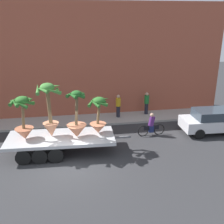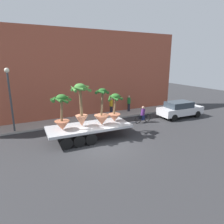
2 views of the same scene
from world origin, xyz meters
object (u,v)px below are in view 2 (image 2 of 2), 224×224
object	(u,v)px
street_lamp	(10,92)
potted_palm_middle	(62,114)
parked_car	(180,109)
cyclist	(143,115)
flatbed_trailer	(86,129)
potted_palm_extra	(81,106)
pedestrian_far_left	(129,103)
potted_palm_front	(102,113)
potted_palm_rear	(115,109)
pedestrian_near_gate	(111,106)

from	to	relation	value
street_lamp	potted_palm_middle	bearing A→B (deg)	-52.32
street_lamp	parked_car	bearing A→B (deg)	-10.04
parked_car	cyclist	bearing A→B (deg)	176.79
flatbed_trailer	parked_car	distance (m)	10.28
flatbed_trailer	potted_palm_extra	distance (m)	1.74
potted_palm_middle	cyclist	world-z (taller)	potted_palm_middle
pedestrian_far_left	cyclist	bearing A→B (deg)	-101.42
pedestrian_far_left	potted_palm_front	bearing A→B (deg)	-136.58
potted_palm_rear	potted_palm_extra	distance (m)	2.70
cyclist	street_lamp	xyz separation A→B (m)	(-10.48, 2.37, 2.56)
pedestrian_near_gate	pedestrian_far_left	world-z (taller)	same
potted_palm_rear	pedestrian_far_left	bearing A→B (deg)	48.57
parked_car	street_lamp	xyz separation A→B (m)	(-14.75, 2.61, 2.40)
cyclist	pedestrian_far_left	size ratio (longest dim) A/B	1.08
flatbed_trailer	potted_palm_middle	world-z (taller)	potted_palm_middle
cyclist	street_lamp	size ratio (longest dim) A/B	0.38
potted_palm_middle	potted_palm_extra	distance (m)	1.44
flatbed_trailer	street_lamp	size ratio (longest dim) A/B	1.44
flatbed_trailer	pedestrian_far_left	bearing A→B (deg)	36.80
cyclist	pedestrian_far_left	world-z (taller)	pedestrian_far_left
potted_palm_middle	potted_palm_extra	world-z (taller)	potted_palm_extra
flatbed_trailer	potted_palm_front	distance (m)	1.59
cyclist	potted_palm_front	bearing A→B (deg)	-161.26
potted_palm_middle	potted_palm_extra	xyz separation A→B (m)	(1.38, 0.12, 0.41)
potted_palm_middle	potted_palm_rear	bearing A→B (deg)	2.00
potted_palm_middle	pedestrian_near_gate	xyz separation A→B (m)	(6.03, 4.70, -1.03)
potted_palm_rear	potted_palm_extra	bearing A→B (deg)	-179.54
potted_palm_extra	pedestrian_near_gate	size ratio (longest dim) A/B	1.77
cyclist	pedestrian_near_gate	size ratio (longest dim) A/B	1.08
potted_palm_front	pedestrian_near_gate	world-z (taller)	potted_palm_front
potted_palm_extra	pedestrian_near_gate	distance (m)	6.68
flatbed_trailer	potted_palm_extra	xyz separation A→B (m)	(-0.25, 0.13, 1.71)
potted_palm_middle	street_lamp	xyz separation A→B (m)	(-2.91, 3.77, 1.16)
potted_palm_front	pedestrian_far_left	world-z (taller)	potted_palm_front
pedestrian_far_left	pedestrian_near_gate	bearing A→B (deg)	-172.74
potted_palm_front	potted_palm_extra	distance (m)	1.59
potted_palm_rear	cyclist	distance (m)	3.97
potted_palm_middle	street_lamp	size ratio (longest dim) A/B	0.50
potted_palm_rear	potted_palm_extra	world-z (taller)	potted_palm_extra
pedestrian_near_gate	street_lamp	xyz separation A→B (m)	(-8.94, -0.93, 2.19)
potted_palm_rear	potted_palm_extra	size ratio (longest dim) A/B	0.70
potted_palm_rear	parked_car	distance (m)	7.96
potted_palm_front	pedestrian_far_left	distance (m)	7.62
pedestrian_near_gate	potted_palm_front	bearing A→B (deg)	-123.38
flatbed_trailer	potted_palm_middle	bearing A→B (deg)	179.76
potted_palm_rear	potted_palm_front	bearing A→B (deg)	-163.42
potted_palm_rear	cyclist	bearing A→B (deg)	19.47
potted_palm_extra	street_lamp	size ratio (longest dim) A/B	0.63
cyclist	street_lamp	bearing A→B (deg)	167.25
flatbed_trailer	parked_car	bearing A→B (deg)	6.49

